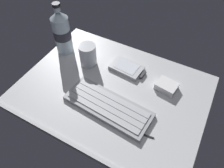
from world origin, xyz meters
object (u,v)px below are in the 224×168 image
object	(u,v)px
stylus_pen	(138,133)
charger_block	(167,86)
juice_cup	(88,56)
handheld_device	(128,68)
keyboard	(108,106)
water_bottle	(62,32)

from	to	relation	value
stylus_pen	charger_block	bearing A→B (deg)	77.44
juice_cup	stylus_pen	xyz separation A→B (cm)	(29.41, -18.37, -3.56)
handheld_device	keyboard	bearing A→B (deg)	-84.56
keyboard	stylus_pen	distance (cm)	13.13
charger_block	handheld_device	bearing A→B (deg)	173.21
keyboard	water_bottle	distance (cm)	34.70
charger_block	water_bottle	bearing A→B (deg)	-179.57
charger_block	stylus_pen	size ratio (longest dim) A/B	0.74
keyboard	stylus_pen	xyz separation A→B (cm)	(12.56, -3.80, -0.46)
water_bottle	stylus_pen	size ratio (longest dim) A/B	2.19
juice_cup	stylus_pen	bearing A→B (deg)	-32.00
handheld_device	stylus_pen	bearing A→B (deg)	-57.47
keyboard	water_bottle	size ratio (longest dim) A/B	1.43
charger_block	stylus_pen	world-z (taller)	charger_block
keyboard	charger_block	world-z (taller)	charger_block
handheld_device	stylus_pen	xyz separation A→B (cm)	(14.34, -22.49, -0.38)
handheld_device	charger_block	size ratio (longest dim) A/B	1.89
keyboard	handheld_device	distance (cm)	18.77
juice_cup	water_bottle	bearing A→B (deg)	171.38
water_bottle	juice_cup	bearing A→B (deg)	-8.62
water_bottle	stylus_pen	xyz separation A→B (cm)	(41.97, -20.28, -8.66)
water_bottle	charger_block	bearing A→B (deg)	0.43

